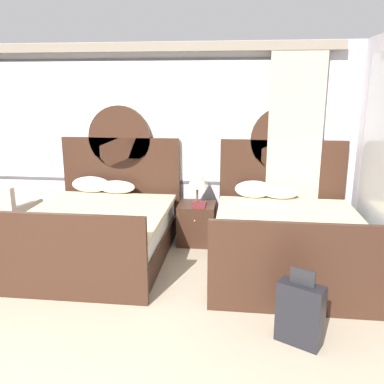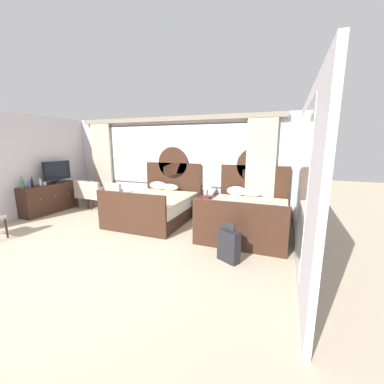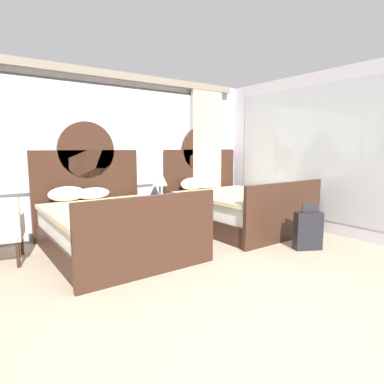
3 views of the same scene
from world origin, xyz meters
name	(u,v)px [view 2 (image 2 of 3)]	position (x,y,z in m)	size (l,w,h in m)	color
ground_plane	(76,264)	(0.00, 0.00, 0.00)	(24.00, 24.00, 0.00)	tan
wall_back_window	(173,161)	(0.00, 3.68, 1.43)	(6.72, 0.22, 2.70)	silver
wall_left	(21,167)	(-3.40, 1.54, 1.35)	(0.07, 4.28, 2.70)	silver
wall_right_mirror	(304,180)	(3.39, 1.57, 1.35)	(0.08, 4.28, 2.70)	silver
bed_near_window	(156,205)	(0.05, 2.58, 0.37)	(1.73, 2.18, 1.85)	#382116
bed_near_mirror	(247,215)	(2.36, 2.58, 0.37)	(1.73, 2.18, 1.85)	#382116
nightstand_between_beds	(206,207)	(1.21, 3.21, 0.28)	(0.50, 0.52, 0.55)	#382116
table_lamp_on_nightstand	(207,183)	(1.21, 3.26, 0.93)	(0.27, 0.27, 0.54)	brown
book_on_nightstand	(207,197)	(1.25, 3.11, 0.57)	(0.18, 0.26, 0.03)	maroon
dresser_minibar	(50,198)	(-3.14, 2.06, 0.41)	(0.47, 1.58, 0.81)	#382116
tv_flatscreen	(57,172)	(-3.12, 2.38, 1.14)	(0.20, 0.88, 0.63)	black
bottle_soda_green	(22,184)	(-3.16, 1.37, 0.93)	(0.08, 0.08, 0.29)	#337A3D
bottle_spirit_blue	(29,185)	(-3.04, 1.47, 0.90)	(0.05, 0.05, 0.21)	#385B99
bottle_wine_dark	(32,183)	(-3.07, 1.57, 0.92)	(0.07, 0.07, 0.26)	black
bottle_water_clear	(40,182)	(-3.07, 1.79, 0.91)	(0.06, 0.06, 0.23)	silver
cup_on_dresser	(45,184)	(-3.07, 1.92, 0.86)	(0.11, 0.08, 0.08)	white
armchair_by_window_left	(119,196)	(-1.34, 2.86, 0.46)	(0.74, 0.74, 0.86)	#B29E8E
armchair_by_window_centre	(98,194)	(-2.12, 2.86, 0.46)	(0.71, 0.71, 0.86)	#B29E8E
armchair_by_window_right	(88,193)	(-2.51, 2.86, 0.46)	(0.63, 0.63, 0.86)	#B29E8E
suitcase_on_floor	(229,246)	(2.31, 1.01, 0.27)	(0.41, 0.32, 0.67)	black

